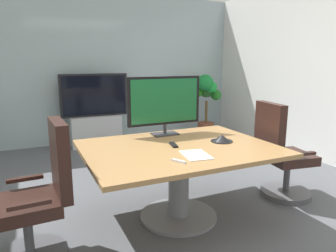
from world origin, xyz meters
name	(u,v)px	position (x,y,z in m)	size (l,w,h in m)	color
ground_plane	(176,211)	(0.00, 0.00, 0.00)	(7.54, 7.54, 0.00)	#515459
wall_back_glass_partition	(100,69)	(0.00, 3.27, 1.38)	(5.56, 0.10, 2.77)	#9EB2B7
conference_table	(179,164)	(-0.03, -0.13, 0.55)	(1.78, 1.34, 0.73)	olive
office_chair_left	(39,204)	(-1.29, -0.26, 0.46)	(0.61, 0.58, 1.09)	#4C4C51
office_chair_right	(281,158)	(1.23, -0.18, 0.46)	(0.63, 0.61, 1.09)	#4C4C51
tv_monitor	(165,102)	(0.04, 0.37, 1.09)	(0.84, 0.18, 0.64)	#333338
wall_display_unit	(96,122)	(-0.21, 2.91, 0.44)	(1.20, 0.36, 1.31)	#B7BABC
potted_plant	(206,99)	(1.97, 2.66, 0.77)	(0.62, 0.54, 1.27)	brown
conference_phone	(222,139)	(0.44, -0.15, 0.76)	(0.22, 0.22, 0.07)	black
remote_control	(173,145)	(-0.07, -0.09, 0.74)	(0.05, 0.17, 0.02)	black
whiteboard_marker	(179,161)	(-0.25, -0.56, 0.74)	(0.13, 0.02, 0.02)	silver
paper_notepad	(196,155)	(-0.03, -0.45, 0.74)	(0.21, 0.30, 0.01)	white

